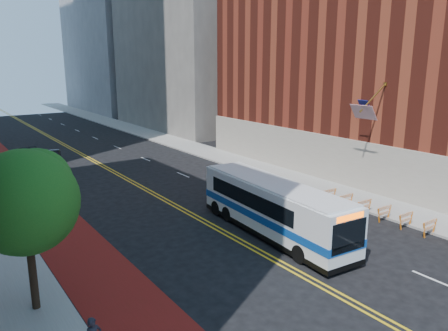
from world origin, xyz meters
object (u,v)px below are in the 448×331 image
car_b (52,157)px  car_a (22,184)px  car_c (38,157)px  transit_bus (272,207)px  street_tree (26,198)px

car_b → car_a: bearing=-97.2°
car_b → car_c: car_c is taller
car_b → car_c: bearing=156.9°
transit_bus → car_a: 20.74m
street_tree → car_c: (6.28, 28.35, -4.20)m
street_tree → car_b: 28.66m
car_a → street_tree: bearing=-87.1°
transit_bus → car_c: 28.58m
car_c → car_a: bearing=-121.5°
street_tree → car_b: size_ratio=1.65×
street_tree → car_a: size_ratio=1.76×
street_tree → car_c: size_ratio=1.37×
car_b → car_c: 1.45m
street_tree → car_b: bearing=75.0°
transit_bus → car_a: transit_bus is taller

